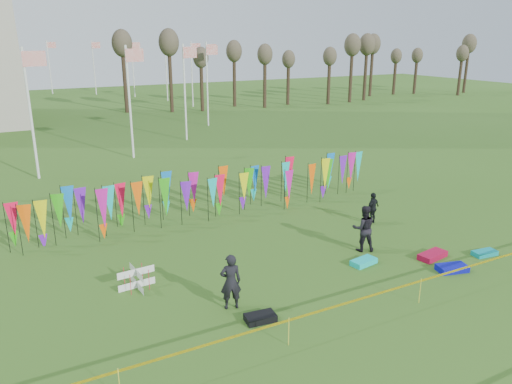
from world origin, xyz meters
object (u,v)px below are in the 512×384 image
person_left (231,282)px  kite_bag_black (260,318)px  kite_bag_blue (452,268)px  person_mid (364,228)px  person_right (373,208)px  kite_bag_teal (485,253)px  box_kite (137,278)px  kite_bag_turquoise (364,262)px  kite_bag_red (432,255)px

person_left → kite_bag_black: bearing=127.5°
person_left → kite_bag_blue: (8.61, -1.51, -0.84)m
person_mid → kite_bag_black: (-6.36, -2.78, -0.87)m
person_mid → person_right: size_ratio=1.29×
person_mid → person_left: bearing=37.7°
person_right → kite_bag_teal: person_right is taller
kite_bag_blue → kite_bag_teal: 2.36m
kite_bag_blue → kite_bag_black: kite_bag_blue is taller
kite_bag_blue → person_mid: bearing=119.5°
box_kite → kite_bag_black: size_ratio=0.79×
kite_bag_turquoise → kite_bag_black: (-5.53, -1.69, 0.01)m
person_mid → kite_bag_red: person_mid is taller
kite_bag_blue → kite_bag_red: (0.23, 1.20, -0.00)m
person_mid → kite_bag_teal: size_ratio=1.95×
kite_bag_blue → person_right: bearing=82.8°
person_mid → kite_bag_blue: 3.71m
kite_bag_turquoise → kite_bag_red: bearing=-16.6°
person_mid → kite_bag_turquoise: size_ratio=1.86×
person_right → kite_bag_black: person_right is taller
person_mid → kite_bag_teal: 5.01m
box_kite → person_right: 11.74m
kite_bag_red → person_right: bearing=83.8°
person_right → kite_bag_black: bearing=13.0°
kite_bag_turquoise → kite_bag_red: size_ratio=0.83×
person_right → kite_bag_black: 10.19m
person_left → kite_bag_red: size_ratio=1.49×
kite_bag_red → box_kite: bearing=164.6°
person_right → kite_bag_teal: size_ratio=1.51×
person_right → kite_bag_red: size_ratio=1.19×
person_mid → kite_bag_black: 6.99m
kite_bag_turquoise → kite_bag_red: kite_bag_red is taller
person_right → kite_bag_black: size_ratio=1.59×
person_left → kite_bag_red: bearing=-167.1°
kite_bag_turquoise → person_right: bearing=45.8°
kite_bag_turquoise → kite_bag_black: 5.78m
box_kite → kite_bag_blue: box_kite is taller
person_mid → person_right: person_mid is taller
box_kite → kite_bag_blue: size_ratio=0.67×
kite_bag_turquoise → person_left: bearing=-174.9°
box_kite → kite_bag_teal: box_kite is taller
box_kite → person_mid: (9.22, -1.15, 0.60)m
box_kite → person_mid: person_mid is taller
person_right → kite_bag_turquoise: (-3.29, -3.38, -0.66)m
box_kite → kite_bag_red: bearing=-15.4°
kite_bag_blue → kite_bag_red: bearing=79.0°
kite_bag_black → kite_bag_teal: kite_bag_black is taller
kite_bag_black → kite_bag_red: bearing=5.8°
person_right → kite_bag_blue: size_ratio=1.34×
person_left → kite_bag_teal: (10.94, -1.11, -0.86)m
kite_bag_blue → box_kite: bearing=158.7°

